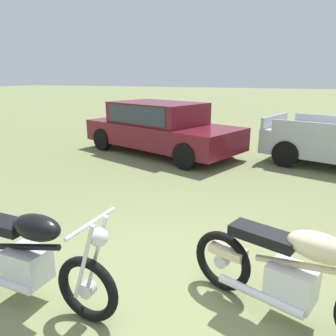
% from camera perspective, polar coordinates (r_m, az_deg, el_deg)
% --- Properties ---
extents(ground_plane, '(120.00, 120.00, 0.00)m').
position_cam_1_polar(ground_plane, '(3.39, -2.60, -23.21)').
color(ground_plane, olive).
extents(motorcycle_black, '(2.08, 0.64, 1.02)m').
position_cam_1_polar(motorcycle_black, '(3.48, -23.60, -13.99)').
color(motorcycle_black, black).
rests_on(motorcycle_black, ground).
extents(motorcycle_cream, '(1.94, 0.91, 1.02)m').
position_cam_1_polar(motorcycle_cream, '(3.16, 21.12, -17.03)').
color(motorcycle_cream, black).
rests_on(motorcycle_cream, ground).
extents(car_burgundy, '(4.91, 3.23, 1.43)m').
position_cam_1_polar(car_burgundy, '(9.26, -1.49, 7.57)').
color(car_burgundy, maroon).
rests_on(car_burgundy, ground).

